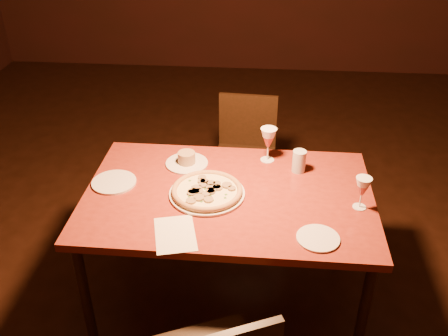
{
  "coord_description": "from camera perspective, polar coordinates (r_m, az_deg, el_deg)",
  "views": [
    {
      "loc": [
        0.04,
        -2.06,
        2.07
      ],
      "look_at": [
        -0.13,
        -0.08,
        0.84
      ],
      "focal_mm": 40.0,
      "sensor_mm": 36.0,
      "label": 1
    }
  ],
  "objects": [
    {
      "name": "dining_table",
      "position": [
        2.4,
        0.51,
        -4.14
      ],
      "size": [
        1.37,
        0.88,
        0.73
      ],
      "rotation": [
        0.0,
        0.0,
        -0.01
      ],
      "color": "maroon",
      "rests_on": "floor"
    },
    {
      "name": "ramekin_saucer",
      "position": [
        2.58,
        -4.29,
        0.87
      ],
      "size": [
        0.22,
        0.22,
        0.07
      ],
      "color": "silver",
      "rests_on": "dining_table"
    },
    {
      "name": "wine_glass_right",
      "position": [
        2.3,
        15.47,
        -2.76
      ],
      "size": [
        0.07,
        0.07,
        0.16
      ],
      "primitive_type": null,
      "color": "#B14A4A",
      "rests_on": "dining_table"
    },
    {
      "name": "pizza_plate",
      "position": [
        2.34,
        -1.96,
        -2.65
      ],
      "size": [
        0.36,
        0.36,
        0.04
      ],
      "color": "silver",
      "rests_on": "dining_table"
    },
    {
      "name": "water_tumbler",
      "position": [
        2.52,
        8.57,
        0.78
      ],
      "size": [
        0.07,
        0.07,
        0.11
      ],
      "primitive_type": "cylinder",
      "color": "silver",
      "rests_on": "dining_table"
    },
    {
      "name": "side_plate_near",
      "position": [
        2.12,
        10.7,
        -7.9
      ],
      "size": [
        0.18,
        0.18,
        0.01
      ],
      "primitive_type": "cylinder",
      "color": "silver",
      "rests_on": "dining_table"
    },
    {
      "name": "menu_card",
      "position": [
        2.12,
        -5.6,
        -7.52
      ],
      "size": [
        0.22,
        0.28,
        0.0
      ],
      "primitive_type": "cube",
      "rotation": [
        0.0,
        0.0,
        0.25
      ],
      "color": "silver",
      "rests_on": "dining_table"
    },
    {
      "name": "side_plate_left",
      "position": [
        2.49,
        -12.46,
        -1.6
      ],
      "size": [
        0.22,
        0.22,
        0.01
      ],
      "primitive_type": "cylinder",
      "color": "silver",
      "rests_on": "dining_table"
    },
    {
      "name": "wine_glass_far",
      "position": [
        2.58,
        5.06,
        2.67
      ],
      "size": [
        0.08,
        0.08,
        0.19
      ],
      "primitive_type": null,
      "color": "#B14A4A",
      "rests_on": "dining_table"
    },
    {
      "name": "chair_far",
      "position": [
        3.28,
        2.46,
        2.03
      ],
      "size": [
        0.41,
        0.41,
        0.79
      ],
      "rotation": [
        0.0,
        0.0,
        -0.07
      ],
      "color": "black",
      "rests_on": "floor"
    },
    {
      "name": "floor",
      "position": [
        2.92,
        2.77,
        -13.36
      ],
      "size": [
        7.0,
        7.0,
        0.0
      ],
      "primitive_type": "plane",
      "color": "black",
      "rests_on": "ground"
    }
  ]
}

